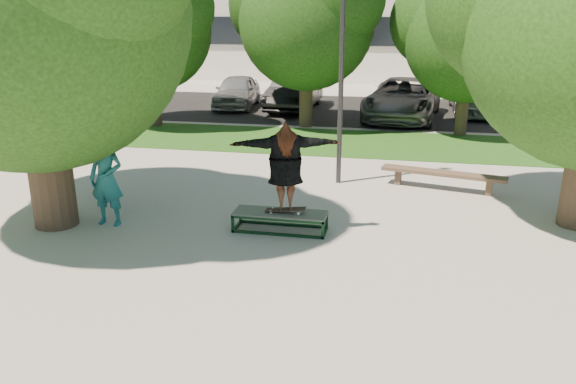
% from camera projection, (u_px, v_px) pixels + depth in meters
% --- Properties ---
extents(ground, '(120.00, 120.00, 0.00)m').
position_uv_depth(ground, '(247.00, 263.00, 9.53)').
color(ground, '#ACA49E').
rests_on(ground, ground).
extents(grass_strip, '(30.00, 4.00, 0.02)m').
position_uv_depth(grass_strip, '(354.00, 143.00, 18.21)').
color(grass_strip, '#1C4513').
rests_on(grass_strip, ground).
extents(asphalt_strip, '(40.00, 8.00, 0.01)m').
position_uv_depth(asphalt_strip, '(343.00, 109.00, 24.47)').
color(asphalt_strip, black).
rests_on(asphalt_strip, ground).
extents(bg_tree_left, '(5.28, 4.51, 5.77)m').
position_uv_depth(bg_tree_left, '(148.00, 22.00, 19.95)').
color(bg_tree_left, '#38281E').
rests_on(bg_tree_left, ground).
extents(bg_tree_mid, '(5.76, 4.92, 6.24)m').
position_uv_depth(bg_tree_mid, '(305.00, 13.00, 19.78)').
color(bg_tree_mid, '#38281E').
rests_on(bg_tree_mid, ground).
extents(bg_tree_right, '(5.04, 4.31, 5.43)m').
position_uv_depth(bg_tree_right, '(467.00, 30.00, 18.44)').
color(bg_tree_right, '#38281E').
rests_on(bg_tree_right, ground).
extents(lamppost, '(0.25, 0.15, 6.11)m').
position_uv_depth(lamppost, '(342.00, 53.00, 13.05)').
color(lamppost, '#2D2D30').
rests_on(lamppost, ground).
extents(grind_box, '(1.80, 0.60, 0.38)m').
position_uv_depth(grind_box, '(280.00, 221.00, 10.88)').
color(grind_box, '#10321A').
rests_on(grind_box, ground).
extents(skater_rig, '(2.14, 1.08, 1.76)m').
position_uv_depth(skater_rig, '(285.00, 167.00, 10.53)').
color(skater_rig, white).
rests_on(skater_rig, grind_box).
extents(bystander, '(0.70, 0.47, 1.90)m').
position_uv_depth(bystander, '(106.00, 179.00, 10.99)').
color(bystander, '#195F62').
rests_on(bystander, ground).
extents(bench, '(2.92, 1.04, 0.45)m').
position_uv_depth(bench, '(443.00, 175.00, 13.34)').
color(bench, brown).
rests_on(bench, ground).
extents(car_silver_a, '(2.03, 4.28, 1.41)m').
position_uv_depth(car_silver_a, '(237.00, 91.00, 24.87)').
color(car_silver_a, '#A2A2A7').
rests_on(car_silver_a, asphalt_strip).
extents(car_dark, '(1.81, 4.85, 1.58)m').
position_uv_depth(car_dark, '(295.00, 91.00, 24.32)').
color(car_dark, black).
rests_on(car_dark, asphalt_strip).
extents(car_grey, '(3.27, 5.97, 1.58)m').
position_uv_depth(car_grey, '(403.00, 99.00, 22.10)').
color(car_grey, slate).
rests_on(car_grey, asphalt_strip).
extents(car_silver_b, '(2.25, 5.52, 1.60)m').
position_uv_depth(car_silver_b, '(479.00, 93.00, 23.64)').
color(car_silver_b, '#B2B2B7').
rests_on(car_silver_b, asphalt_strip).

